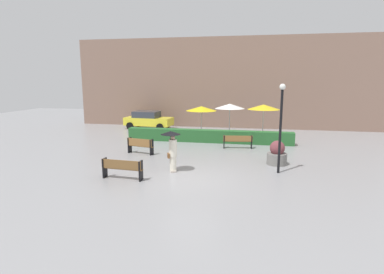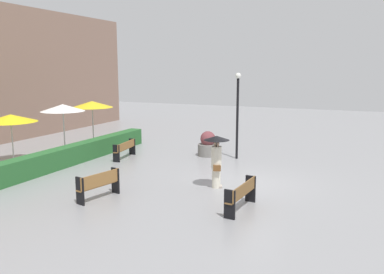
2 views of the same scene
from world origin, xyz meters
TOP-DOWN VIEW (x-y plane):
  - ground_plane at (0.00, 0.00)m, footprint 60.00×60.00m
  - bench_near_left at (-2.95, -0.64)m, footprint 1.91×0.49m
  - bench_far_left at (-3.87, 4.12)m, footprint 1.69×0.69m
  - bench_back_row at (1.75, 6.76)m, footprint 1.89×0.56m
  - pedestrian_with_umbrella at (-1.07, 0.92)m, footprint 0.94×0.94m
  - planter_pot at (3.95, 3.25)m, footprint 1.02×1.02m
  - lamp_post at (3.93, 1.71)m, footprint 0.28×0.28m
  - patio_umbrella_yellow at (-1.33, 10.89)m, footprint 2.37×2.37m
  - patio_umbrella_white at (0.96, 9.85)m, footprint 2.16×2.16m
  - patio_umbrella_yellow_far at (3.38, 9.93)m, footprint 2.29×2.29m
  - hedge_strip at (-0.40, 8.40)m, footprint 11.68×0.70m
  - building_facade at (0.00, 16.00)m, footprint 28.00×1.20m
  - parked_car at (-6.60, 13.51)m, footprint 4.34×2.27m

SIDE VIEW (x-z plane):
  - ground_plane at x=0.00m, z-range 0.00..0.00m
  - hedge_strip at x=-0.40m, z-range 0.00..0.87m
  - bench_back_row at x=1.75m, z-range 0.09..0.93m
  - bench_near_left at x=-2.95m, z-range 0.09..0.99m
  - planter_pot at x=3.95m, z-range -0.09..1.17m
  - bench_far_left at x=-3.87m, z-range 0.08..1.01m
  - parked_car at x=-6.60m, z-range 0.03..1.60m
  - pedestrian_with_umbrella at x=-1.07m, z-range 0.28..2.26m
  - patio_umbrella_yellow at x=-1.33m, z-range 0.98..3.30m
  - patio_umbrella_yellow_far at x=3.38m, z-range 1.12..3.72m
  - patio_umbrella_white at x=0.96m, z-range 1.13..3.76m
  - lamp_post at x=3.93m, z-range 0.45..4.64m
  - building_facade at x=0.00m, z-range 0.00..8.12m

